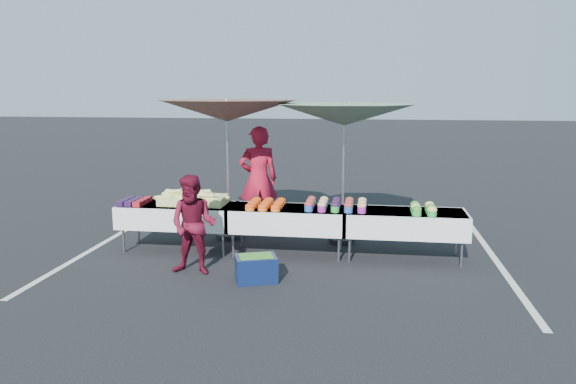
# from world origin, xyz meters

# --- Properties ---
(ground) EXTENTS (80.00, 80.00, 0.00)m
(ground) POSITION_xyz_m (0.00, 0.00, 0.00)
(ground) COLOR black
(stripe_left) EXTENTS (0.10, 5.00, 0.00)m
(stripe_left) POSITION_xyz_m (-3.20, 0.00, 0.00)
(stripe_left) COLOR silver
(stripe_left) RESTS_ON ground
(stripe_right) EXTENTS (0.10, 5.00, 0.00)m
(stripe_right) POSITION_xyz_m (3.20, 0.00, 0.00)
(stripe_right) COLOR silver
(stripe_right) RESTS_ON ground
(table_left) EXTENTS (1.86, 0.81, 0.75)m
(table_left) POSITION_xyz_m (-1.80, 0.00, 0.58)
(table_left) COLOR white
(table_left) RESTS_ON ground
(table_center) EXTENTS (1.86, 0.81, 0.75)m
(table_center) POSITION_xyz_m (0.00, 0.00, 0.58)
(table_center) COLOR white
(table_center) RESTS_ON ground
(table_right) EXTENTS (1.86, 0.81, 0.75)m
(table_right) POSITION_xyz_m (1.80, 0.00, 0.58)
(table_right) COLOR white
(table_right) RESTS_ON ground
(berry_punnets) EXTENTS (0.40, 0.54, 0.08)m
(berry_punnets) POSITION_xyz_m (-2.51, -0.06, 0.79)
(berry_punnets) COLOR black
(berry_punnets) RESTS_ON table_left
(corn_pile) EXTENTS (1.16, 0.57, 0.26)m
(corn_pile) POSITION_xyz_m (-1.56, 0.04, 0.84)
(corn_pile) COLOR #C7D56D
(corn_pile) RESTS_ON table_left
(plastic_bags) EXTENTS (0.30, 0.25, 0.05)m
(plastic_bags) POSITION_xyz_m (-1.50, -0.30, 0.78)
(plastic_bags) COLOR white
(plastic_bags) RESTS_ON table_left
(carrot_bowls) EXTENTS (0.55, 0.69, 0.11)m
(carrot_bowls) POSITION_xyz_m (-0.35, -0.01, 0.80)
(carrot_bowls) COLOR orange
(carrot_bowls) RESTS_ON table_center
(potato_cups) EXTENTS (0.94, 0.58, 0.16)m
(potato_cups) POSITION_xyz_m (0.75, 0.00, 0.83)
(potato_cups) COLOR blue
(potato_cups) RESTS_ON table_right
(bean_baskets) EXTENTS (0.36, 0.50, 0.15)m
(bean_baskets) POSITION_xyz_m (2.06, -0.10, 0.82)
(bean_baskets) COLOR green
(bean_baskets) RESTS_ON table_right
(vendor) EXTENTS (0.82, 0.67, 1.93)m
(vendor) POSITION_xyz_m (-0.75, 1.40, 0.96)
(vendor) COLOR #B8152F
(vendor) RESTS_ON ground
(customer) EXTENTS (0.71, 0.57, 1.41)m
(customer) POSITION_xyz_m (-1.17, -1.13, 0.71)
(customer) COLOR maroon
(customer) RESTS_ON ground
(umbrella_left) EXTENTS (2.59, 2.59, 2.43)m
(umbrella_left) POSITION_xyz_m (-1.16, 0.80, 2.20)
(umbrella_left) COLOR black
(umbrella_left) RESTS_ON ground
(umbrella_right) EXTENTS (2.86, 2.86, 2.37)m
(umbrella_right) POSITION_xyz_m (0.82, 0.80, 2.14)
(umbrella_right) COLOR black
(umbrella_right) RESTS_ON ground
(storage_bin) EXTENTS (0.65, 0.56, 0.36)m
(storage_bin) POSITION_xyz_m (-0.25, -1.33, 0.19)
(storage_bin) COLOR #0D1941
(storage_bin) RESTS_ON ground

